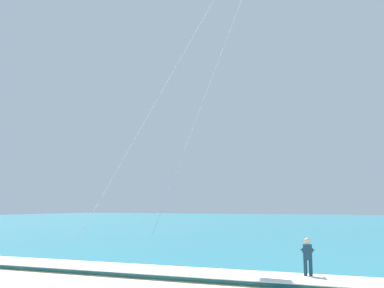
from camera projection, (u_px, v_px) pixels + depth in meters
surfboard at (308, 282)px, 17.86m from camera, size 0.67×1.45×0.09m
kitesurfer at (308, 257)px, 17.99m from camera, size 0.58×0.57×1.69m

